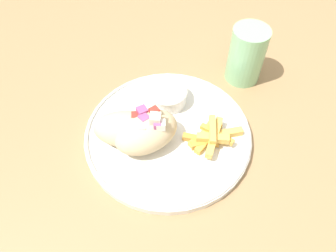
% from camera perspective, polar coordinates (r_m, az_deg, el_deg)
% --- Properties ---
extents(table, '(1.59, 1.59, 0.76)m').
position_cam_1_polar(table, '(0.64, -1.83, -6.33)').
color(table, '#9E7A51').
rests_on(table, ground_plane).
extents(plate, '(0.30, 0.30, 0.02)m').
position_cam_1_polar(plate, '(0.60, 0.00, -1.40)').
color(plate, white).
rests_on(plate, table).
extents(pita_sandwich_near, '(0.12, 0.09, 0.08)m').
position_cam_1_polar(pita_sandwich_near, '(0.56, -3.74, -1.02)').
color(pita_sandwich_near, beige).
rests_on(pita_sandwich_near, plate).
extents(pita_sandwich_far, '(0.14, 0.12, 0.06)m').
position_cam_1_polar(pita_sandwich_far, '(0.57, -6.79, -0.46)').
color(pita_sandwich_far, beige).
rests_on(pita_sandwich_far, plate).
extents(fries_pile, '(0.11, 0.08, 0.03)m').
position_cam_1_polar(fries_pile, '(0.58, 7.53, -1.81)').
color(fries_pile, '#E5B251').
rests_on(fries_pile, plate).
extents(sauce_ramekin, '(0.07, 0.07, 0.03)m').
position_cam_1_polar(sauce_ramekin, '(0.63, -0.00, 5.41)').
color(sauce_ramekin, white).
rests_on(sauce_ramekin, plate).
extents(water_glass, '(0.07, 0.07, 0.12)m').
position_cam_1_polar(water_glass, '(0.69, 13.41, 11.60)').
color(water_glass, '#8CCC93').
rests_on(water_glass, table).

